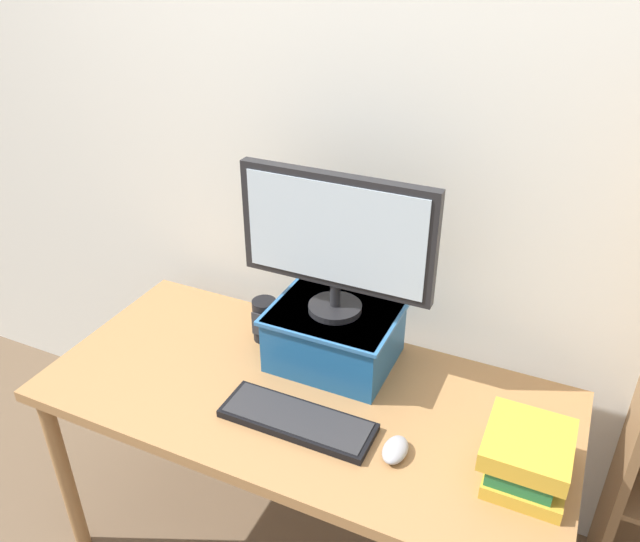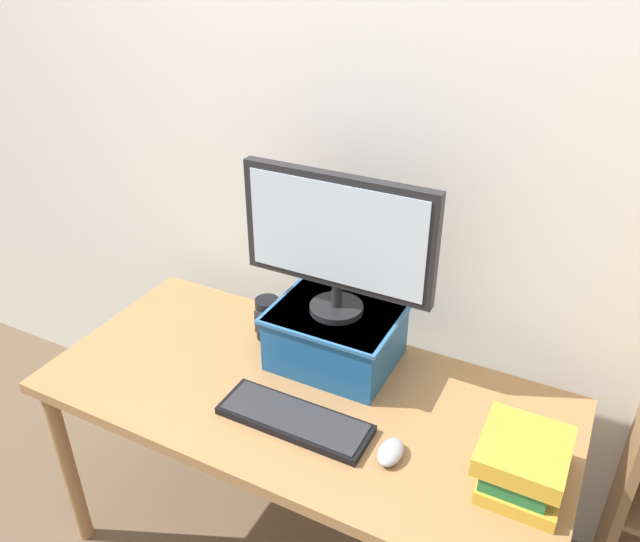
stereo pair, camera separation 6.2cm
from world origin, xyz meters
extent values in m
cube|color=silver|center=(0.00, 0.51, 1.30)|extent=(7.00, 0.08, 2.60)
cube|color=#9E7042|center=(0.00, 0.00, 0.71)|extent=(1.57, 0.72, 0.04)
cylinder|color=#9E7042|center=(-0.74, -0.31, 0.34)|extent=(0.05, 0.05, 0.69)
cylinder|color=#9E7042|center=(-0.74, 0.31, 0.34)|extent=(0.05, 0.05, 0.69)
cylinder|color=#9E7042|center=(0.74, 0.31, 0.34)|extent=(0.05, 0.05, 0.69)
cube|color=#195189|center=(0.02, 0.18, 0.82)|extent=(0.36, 0.30, 0.19)
cube|color=#2D669E|center=(0.02, 0.18, 0.91)|extent=(0.39, 0.32, 0.01)
cylinder|color=black|center=(0.02, 0.18, 0.92)|extent=(0.16, 0.16, 0.02)
cylinder|color=black|center=(0.02, 0.18, 0.97)|extent=(0.03, 0.03, 0.07)
cube|color=black|center=(0.02, 0.18, 1.18)|extent=(0.59, 0.04, 0.35)
cube|color=silver|center=(0.02, 0.16, 1.18)|extent=(0.54, 0.00, 0.30)
cube|color=black|center=(0.04, -0.13, 0.73)|extent=(0.44, 0.15, 0.02)
cube|color=#28282B|center=(0.04, -0.13, 0.75)|extent=(0.41, 0.13, 0.00)
ellipsoid|color=#99999E|center=(0.33, -0.12, 0.74)|extent=(0.06, 0.10, 0.04)
cube|color=gold|center=(0.65, -0.04, 0.74)|extent=(0.19, 0.26, 0.04)
cube|color=#236B38|center=(0.64, -0.06, 0.79)|extent=(0.16, 0.21, 0.04)
cube|color=gold|center=(0.64, -0.06, 0.83)|extent=(0.21, 0.22, 0.05)
cylinder|color=black|center=(-0.24, 0.19, 0.80)|extent=(0.08, 0.08, 0.15)
cube|color=#2D2D30|center=(-0.24, 0.15, 0.80)|extent=(0.05, 0.00, 0.08)
camera|label=1|loc=(0.64, -1.28, 1.96)|focal=35.00mm
camera|label=2|loc=(0.70, -1.25, 1.96)|focal=35.00mm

